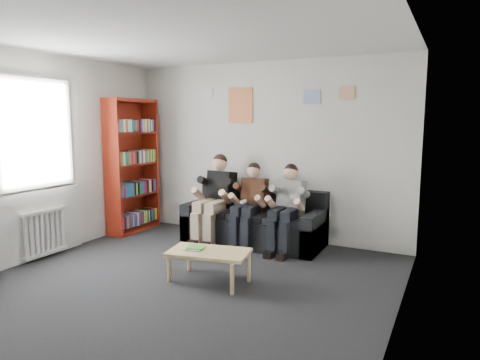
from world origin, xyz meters
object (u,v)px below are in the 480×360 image
object	(u,v)px
bookshelf	(133,166)
person_right	(286,208)
person_middle	(249,205)
sofa	(254,224)
person_left	(214,199)
coffee_table	(209,255)

from	to	relation	value
bookshelf	person_right	distance (m)	2.70
person_middle	person_right	xyz separation A→B (m)	(0.57, -0.00, 0.00)
sofa	person_left	world-z (taller)	person_left
coffee_table	person_right	world-z (taller)	person_right
sofa	person_middle	size ratio (longest dim) A/B	1.71
person_middle	person_right	world-z (taller)	person_right
coffee_table	person_middle	xyz separation A→B (m)	(-0.21, 1.47, 0.29)
sofa	person_left	bearing A→B (deg)	-161.25
person_left	person_middle	xyz separation A→B (m)	(0.57, 0.01, -0.04)
bookshelf	person_middle	bearing A→B (deg)	0.64
sofa	bookshelf	xyz separation A→B (m)	(-2.08, -0.25, 0.79)
sofa	person_left	size ratio (longest dim) A/B	1.57
coffee_table	person_middle	distance (m)	1.51
sofa	coffee_table	size ratio (longest dim) A/B	2.28
person_right	coffee_table	bearing A→B (deg)	-98.46
coffee_table	person_middle	size ratio (longest dim) A/B	0.75
sofa	coffee_table	world-z (taller)	sofa
sofa	bookshelf	bearing A→B (deg)	-173.14
person_right	person_middle	bearing A→B (deg)	-174.42
sofa	person_middle	bearing A→B (deg)	-90.00
person_middle	person_left	bearing A→B (deg)	177.43
person_middle	person_right	size ratio (longest dim) A/B	0.99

